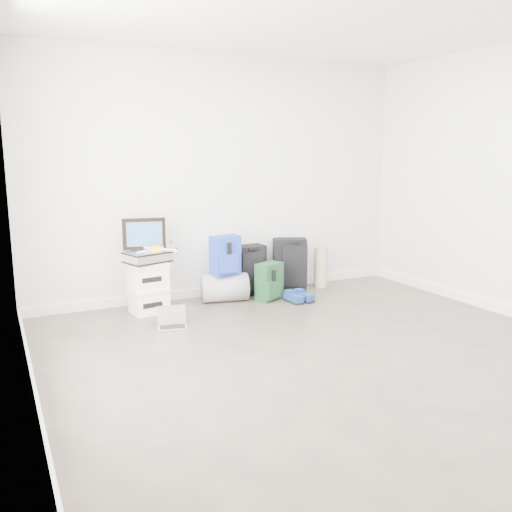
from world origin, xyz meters
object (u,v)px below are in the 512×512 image
laptop (172,322)px  briefcase (147,257)px  boxes_stack (149,288)px  large_suitcase (249,270)px  carry_on (290,264)px  duffel_bag (225,287)px

laptop → briefcase: bearing=108.9°
briefcase → laptop: (0.07, -0.56, -0.54)m
boxes_stack → laptop: size_ratio=1.72×
boxes_stack → large_suitcase: (1.24, 0.20, 0.02)m
boxes_stack → laptop: (0.07, -0.56, -0.22)m
carry_on → laptop: (-1.73, -0.77, -0.27)m
briefcase → laptop: bearing=-100.8°
briefcase → duffel_bag: bearing=-13.6°
boxes_stack → carry_on: 1.81m
duffel_bag → carry_on: carry_on is taller
boxes_stack → laptop: boxes_stack is taller
laptop → large_suitcase: bearing=45.4°
boxes_stack → carry_on: (1.79, 0.21, 0.05)m
briefcase → duffel_bag: (0.88, 0.06, -0.43)m
duffel_bag → laptop: bearing=-129.6°
large_suitcase → duffel_bag: bearing=-162.5°
boxes_stack → large_suitcase: bearing=2.0°
briefcase → duffel_bag: 0.98m
boxes_stack → duffel_bag: 0.89m
duffel_bag → large_suitcase: (0.36, 0.14, 0.13)m
duffel_bag → large_suitcase: large_suitcase is taller
duffel_bag → carry_on: size_ratio=0.81×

